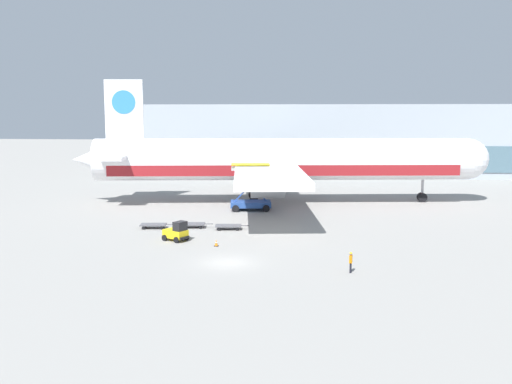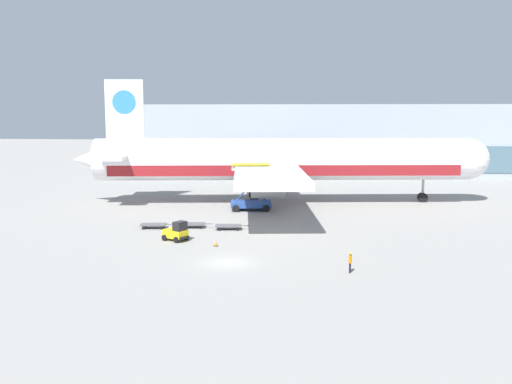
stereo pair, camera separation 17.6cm
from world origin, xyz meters
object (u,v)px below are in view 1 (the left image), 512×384
object	(u,v)px
scissor_lift_loader	(251,193)
baggage_dolly_third	(228,226)
baggage_tug_mid	(177,232)
airplane_main	(277,161)
baggage_dolly_second	(192,224)
traffic_cone_near	(216,243)
baggage_dolly_lead	(154,225)
ground_crew_near	(351,261)

from	to	relation	value
scissor_lift_loader	baggage_dolly_third	size ratio (longest dim) A/B	1.60
baggage_tug_mid	baggage_dolly_third	distance (m)	7.29
airplane_main	baggage_tug_mid	xyz separation A→B (m)	(-8.32, -24.87, -4.96)
airplane_main	scissor_lift_loader	world-z (taller)	airplane_main
baggage_dolly_second	traffic_cone_near	size ratio (longest dim) A/B	5.89
scissor_lift_loader	baggage_dolly_third	xyz separation A→B (m)	(-1.02, -12.48, -1.86)
airplane_main	baggage_dolly_lead	size ratio (longest dim) A/B	15.38
airplane_main	traffic_cone_near	distance (m)	27.56
scissor_lift_loader	baggage_dolly_lead	size ratio (longest dim) A/B	1.60
baggage_tug_mid	baggage_dolly_second	size ratio (longest dim) A/B	0.75
scissor_lift_loader	baggage_dolly_second	bearing A→B (deg)	-120.71
scissor_lift_loader	baggage_dolly_second	distance (m)	13.12
airplane_main	baggage_dolly_third	bearing A→B (deg)	-109.46
baggage_tug_mid	baggage_dolly_lead	bearing A→B (deg)	155.02
baggage_dolly_third	ground_crew_near	bearing A→B (deg)	-58.16
baggage_tug_mid	traffic_cone_near	bearing A→B (deg)	6.63
baggage_dolly_second	airplane_main	bearing A→B (deg)	59.64
baggage_tug_mid	traffic_cone_near	distance (m)	4.70
airplane_main	traffic_cone_near	bearing A→B (deg)	-106.02
scissor_lift_loader	baggage_dolly_second	size ratio (longest dim) A/B	1.60
baggage_dolly_third	ground_crew_near	distance (m)	19.72
airplane_main	traffic_cone_near	world-z (taller)	airplane_main
baggage_dolly_second	baggage_dolly_third	distance (m)	4.15
airplane_main	ground_crew_near	world-z (taller)	airplane_main
baggage_dolly_second	traffic_cone_near	world-z (taller)	traffic_cone_near
airplane_main	baggage_dolly_third	distance (m)	20.17
ground_crew_near	baggage_dolly_third	bearing A→B (deg)	49.43
airplane_main	baggage_dolly_third	size ratio (longest dim) A/B	15.38
scissor_lift_loader	baggage_dolly_second	xyz separation A→B (m)	(-5.13, -11.93, -1.86)
baggage_dolly_second	traffic_cone_near	bearing A→B (deg)	-69.94
baggage_dolly_third	ground_crew_near	size ratio (longest dim) A/B	2.23
airplane_main	baggage_tug_mid	bearing A→B (deg)	-115.94
baggage_dolly_second	ground_crew_near	bearing A→B (deg)	-50.91
baggage_dolly_third	baggage_dolly_lead	bearing A→B (deg)	175.19
baggage_tug_mid	baggage_dolly_second	xyz separation A→B (m)	(0.16, 6.43, -0.49)
airplane_main	baggage_tug_mid	distance (m)	26.69
airplane_main	baggage_dolly_second	world-z (taller)	airplane_main
ground_crew_near	baggage_dolly_lead	bearing A→B (deg)	64.50
scissor_lift_loader	baggage_tug_mid	distance (m)	19.16
baggage_tug_mid	baggage_dolly_lead	world-z (taller)	baggage_tug_mid
baggage_dolly_third	airplane_main	bearing A→B (deg)	71.47
baggage_dolly_second	traffic_cone_near	xyz separation A→B (m)	(4.13, -8.26, -0.08)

